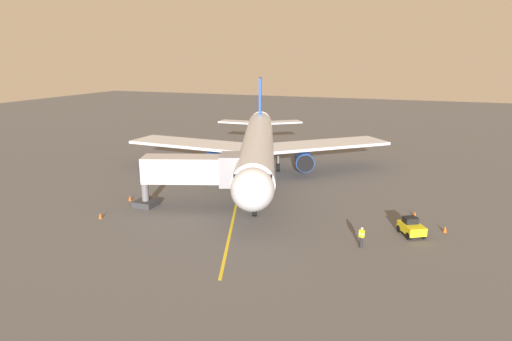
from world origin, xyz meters
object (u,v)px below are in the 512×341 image
object	(u,v)px
tug_near_nose	(411,227)
safety_cone_wing_starboard	(130,198)
airplane	(258,146)
safety_cone_wing_port	(445,229)
ground_crew_marshaller	(361,237)
safety_cone_nose_right	(100,216)
jet_bridge	(201,170)
safety_cone_nose_left	(415,214)

from	to	relation	value
tug_near_nose	safety_cone_wing_starboard	bearing A→B (deg)	1.64
airplane	tug_near_nose	xyz separation A→B (m)	(-18.42, 12.59, -3.30)
safety_cone_wing_port	safety_cone_wing_starboard	bearing A→B (deg)	4.63
airplane	safety_cone_wing_port	bearing A→B (deg)	152.69
ground_crew_marshaller	safety_cone_nose_right	bearing A→B (deg)	5.09
safety_cone_nose_right	safety_cone_wing_starboard	distance (m)	5.32
jet_bridge	safety_cone_wing_port	xyz separation A→B (m)	(-22.56, -1.49, -3.49)
jet_bridge	ground_crew_marshaller	size ratio (longest dim) A/B	6.64
safety_cone_wing_port	safety_cone_nose_left	bearing A→B (deg)	-49.40
safety_cone_wing_starboard	safety_cone_nose_right	bearing A→B (deg)	96.48
airplane	safety_cone_wing_port	world-z (taller)	airplane
safety_cone_wing_starboard	safety_cone_wing_port	bearing A→B (deg)	-175.37
tug_near_nose	safety_cone_nose_right	world-z (taller)	tug_near_nose
ground_crew_marshaller	tug_near_nose	size ratio (longest dim) A/B	0.62
ground_crew_marshaller	tug_near_nose	xyz separation A→B (m)	(-3.62, -3.98, -0.18)
airplane	safety_cone_nose_right	distance (m)	20.94
safety_cone_wing_port	safety_cone_nose_right	bearing A→B (deg)	14.56
ground_crew_marshaller	airplane	bearing A→B (deg)	-48.25
safety_cone_nose_left	safety_cone_wing_port	world-z (taller)	same
airplane	safety_cone_nose_right	bearing A→B (deg)	65.01
tug_near_nose	safety_cone_nose_left	distance (m)	4.61
airplane	safety_cone_wing_port	xyz separation A→B (m)	(-21.15, 10.92, -3.73)
safety_cone_wing_port	ground_crew_marshaller	bearing A→B (deg)	41.71
jet_bridge	safety_cone_nose_left	size ratio (longest dim) A/B	20.65
tug_near_nose	safety_cone_wing_starboard	world-z (taller)	tug_near_nose
airplane	safety_cone_nose_right	world-z (taller)	airplane
jet_bridge	safety_cone_nose_left	xyz separation A→B (m)	(-20.07, -4.40, -3.49)
safety_cone_nose_left	safety_cone_nose_right	bearing A→B (deg)	21.29
airplane	safety_cone_wing_port	distance (m)	24.09
safety_cone_nose_right	jet_bridge	bearing A→B (deg)	-139.35
airplane	ground_crew_marshaller	world-z (taller)	airplane
safety_cone_wing_port	safety_cone_wing_starboard	world-z (taller)	same
jet_bridge	safety_cone_wing_port	size ratio (longest dim) A/B	20.65
safety_cone_wing_port	jet_bridge	bearing A→B (deg)	3.78
safety_cone_nose_left	safety_cone_nose_right	world-z (taller)	same
airplane	tug_near_nose	distance (m)	22.56
tug_near_nose	safety_cone_nose_left	xyz separation A→B (m)	(-0.23, -4.58, -0.43)
jet_bridge	tug_near_nose	world-z (taller)	jet_bridge
airplane	safety_cone_nose_left	bearing A→B (deg)	156.75
jet_bridge	safety_cone_wing_starboard	bearing A→B (deg)	7.04
safety_cone_wing_starboard	airplane	bearing A→B (deg)	-124.80
ground_crew_marshaller	safety_cone_wing_port	size ratio (longest dim) A/B	3.11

